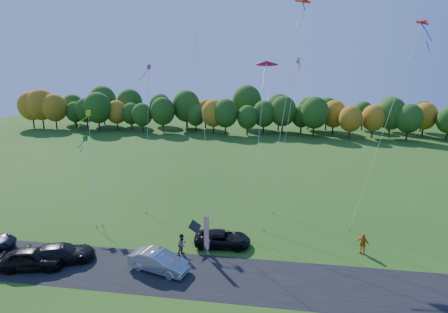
# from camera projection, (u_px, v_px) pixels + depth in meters

# --- Properties ---
(ground) EXTENTS (160.00, 160.00, 0.00)m
(ground) POSITION_uv_depth(u_px,v_px,m) (214.00, 250.00, 30.92)
(ground) COLOR #204F15
(asphalt_strip) EXTENTS (90.00, 6.00, 0.01)m
(asphalt_strip) POSITION_uv_depth(u_px,v_px,m) (205.00, 276.00, 27.09)
(asphalt_strip) COLOR black
(asphalt_strip) RESTS_ON ground
(tree_line) EXTENTS (116.00, 12.00, 10.00)m
(tree_line) POSITION_uv_depth(u_px,v_px,m) (254.00, 134.00, 83.57)
(tree_line) COLOR #1E4711
(tree_line) RESTS_ON ground
(black_suv) EXTENTS (5.17, 2.64, 1.40)m
(black_suv) POSITION_uv_depth(u_px,v_px,m) (222.00, 239.00, 31.43)
(black_suv) COLOR black
(black_suv) RESTS_ON ground
(silver_sedan) EXTENTS (5.18, 2.95, 1.62)m
(silver_sedan) POSITION_uv_depth(u_px,v_px,m) (159.00, 261.00, 27.62)
(silver_sedan) COLOR #BCBCC1
(silver_sedan) RESTS_ON ground
(dark_truck_a) EXTENTS (5.78, 4.16, 1.55)m
(dark_truck_a) POSITION_uv_depth(u_px,v_px,m) (61.00, 253.00, 28.81)
(dark_truck_a) COLOR black
(dark_truck_a) RESTS_ON ground
(dark_truck_b) EXTENTS (5.40, 3.05, 1.73)m
(dark_truck_b) POSITION_uv_depth(u_px,v_px,m) (32.00, 258.00, 27.92)
(dark_truck_b) COLOR black
(dark_truck_b) RESTS_ON ground
(person_tailgate_a) EXTENTS (0.71, 0.84, 1.94)m
(person_tailgate_a) POSITION_uv_depth(u_px,v_px,m) (208.00, 242.00, 30.21)
(person_tailgate_a) COLOR silver
(person_tailgate_a) RESTS_ON ground
(person_tailgate_b) EXTENTS (1.03, 1.13, 1.89)m
(person_tailgate_b) POSITION_uv_depth(u_px,v_px,m) (182.00, 244.00, 29.92)
(person_tailgate_b) COLOR gray
(person_tailgate_b) RESTS_ON ground
(person_east) EXTENTS (1.13, 0.94, 1.81)m
(person_east) POSITION_uv_depth(u_px,v_px,m) (363.00, 244.00, 30.13)
(person_east) COLOR orange
(person_east) RESTS_ON ground
(feather_flag) EXTENTS (0.48, 0.21, 3.77)m
(feather_flag) POSITION_uv_depth(u_px,v_px,m) (206.00, 231.00, 29.35)
(feather_flag) COLOR #999999
(feather_flag) RESTS_ON ground
(kite_delta_blue) EXTENTS (6.13, 10.76, 32.99)m
(kite_delta_blue) POSITION_uv_depth(u_px,v_px,m) (198.00, 64.00, 34.42)
(kite_delta_blue) COLOR #4C3F33
(kite_delta_blue) RESTS_ON ground
(kite_parafoil_orange) EXTENTS (5.05, 11.67, 23.43)m
(kite_parafoil_orange) POSITION_uv_depth(u_px,v_px,m) (285.00, 107.00, 36.60)
(kite_parafoil_orange) COLOR #4C3F33
(kite_parafoil_orange) RESTS_ON ground
(kite_delta_red) EXTENTS (2.48, 10.40, 17.47)m
(kite_delta_red) POSITION_uv_depth(u_px,v_px,m) (259.00, 136.00, 35.12)
(kite_delta_red) COLOR #4C3F33
(kite_delta_red) RESTS_ON ground
(kite_parafoil_rainbow) EXTENTS (7.90, 7.12, 20.53)m
(kite_parafoil_rainbow) POSITION_uv_depth(u_px,v_px,m) (386.00, 124.00, 34.73)
(kite_parafoil_rainbow) COLOR #4C3F33
(kite_parafoil_rainbow) RESTS_ON ground
(kite_diamond_yellow) EXTENTS (4.48, 7.92, 11.17)m
(kite_diamond_yellow) POSITION_uv_depth(u_px,v_px,m) (92.00, 166.00, 37.50)
(kite_diamond_yellow) COLOR #4C3F33
(kite_diamond_yellow) RESTS_ON ground
(kite_diamond_green) EXTENTS (4.01, 4.87, 8.72)m
(kite_diamond_green) POSITION_uv_depth(u_px,v_px,m) (93.00, 180.00, 36.73)
(kite_diamond_green) COLOR #4C3F33
(kite_diamond_green) RESTS_ON ground
(kite_diamond_white) EXTENTS (2.82, 6.47, 17.06)m
(kite_diamond_white) POSITION_uv_depth(u_px,v_px,m) (286.00, 134.00, 39.03)
(kite_diamond_white) COLOR #4C3F33
(kite_diamond_white) RESTS_ON ground
(kite_diamond_pink) EXTENTS (2.09, 8.04, 16.25)m
(kite_diamond_pink) POSITION_uv_depth(u_px,v_px,m) (148.00, 136.00, 40.23)
(kite_diamond_pink) COLOR #4C3F33
(kite_diamond_pink) RESTS_ON ground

